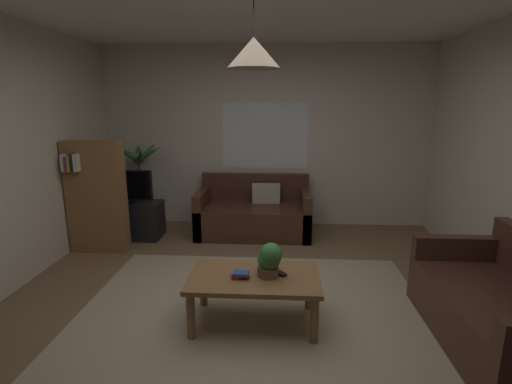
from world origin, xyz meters
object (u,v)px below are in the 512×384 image
Objects in this scene: bookshelf_corner at (96,196)px; remote_on_table_0 at (279,272)px; book_on_table_0 at (240,276)px; book_on_table_1 at (241,274)px; potted_plant_on_table at (270,259)px; pendant_lamp at (254,53)px; potted_palm_corner at (141,187)px; couch_right_side at (504,314)px; tv_stand at (129,220)px; coffee_table at (254,283)px; couch_under_window at (254,215)px; tv at (126,186)px.

remote_on_table_0 is at bearing -32.69° from bookshelf_corner.
book_on_table_0 is 0.03m from book_on_table_1.
potted_plant_on_table is 1.62m from pendant_lamp.
pendant_lamp is (1.88, -2.55, 1.59)m from potted_palm_corner.
couch_right_side reaches higher than potted_plant_on_table.
tv_stand is at bearing 69.87° from bookshelf_corner.
pendant_lamp reaches higher than potted_plant_on_table.
bookshelf_corner is (-2.07, 1.52, 0.35)m from coffee_table.
potted_plant_on_table is at bearing 10.00° from book_on_table_0.
coffee_table is at bearing 157.98° from remote_on_table_0.
potted_plant_on_table reaches higher than tv_stand.
bookshelf_corner is (-4.00, 1.73, 0.44)m from couch_right_side.
potted_plant_on_table is at bearing -83.06° from couch_under_window.
pendant_lamp is (0.11, 0.04, 1.76)m from book_on_table_0.
tv is (-1.88, 2.00, 0.37)m from coffee_table.
couch_under_window reaches higher than remote_on_table_0.
couch_under_window reaches higher than coffee_table.
potted_plant_on_table is (0.13, 0.01, 0.22)m from coffee_table.
couch_right_side is 4.72m from potted_palm_corner.
pendant_lamp reaches higher than potted_palm_corner.
couch_right_side is at bearing -4.61° from book_on_table_1.
couch_under_window is 2.33m from book_on_table_0.
book_on_table_1 is 0.81× the size of remote_on_table_0.
book_on_table_1 is at bearing -156.16° from coffee_table.
tv is at bearing 130.97° from book_on_table_1.
potted_plant_on_table is at bearing 2.35° from pendant_lamp.
coffee_table is at bearing -96.23° from couch_right_side.
potted_palm_corner is at bearing 171.53° from couch_under_window.
book_on_table_1 is 0.10× the size of potted_palm_corner.
pendant_lamp is at bearing -177.65° from potted_plant_on_table.
potted_palm_corner reaches higher than remote_on_table_0.
couch_under_window reaches higher than potted_plant_on_table.
bookshelf_corner reaches higher than coffee_table.
couch_right_side is at bearing -50.26° from couch_under_window.
coffee_table is at bearing -86.28° from couch_under_window.
tv_stand is 0.67× the size of potted_palm_corner.
bookshelf_corner is (-1.92, -0.77, 0.44)m from couch_under_window.
couch_under_window is at bearing 96.94° from potted_plant_on_table.
potted_plant_on_table is at bearing 175.90° from remote_on_table_0.
couch_right_side is 11.70× the size of book_on_table_1.
coffee_table is at bearing -36.28° from bookshelf_corner.
coffee_table is (0.15, -2.29, 0.09)m from couch_under_window.
potted_palm_corner is 1.05m from bookshelf_corner.
book_on_table_0 is 0.21× the size of tv.
potted_palm_corner is (-3.81, 2.76, 0.34)m from couch_right_side.
coffee_table is 1.50× the size of tv.
tv_stand is at bearing -171.28° from couch_under_window.
potted_palm_corner is 3.54m from pendant_lamp.
tv is (-1.78, 2.05, 0.26)m from book_on_table_1.
potted_palm_corner is at bearing 124.44° from book_on_table_1.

